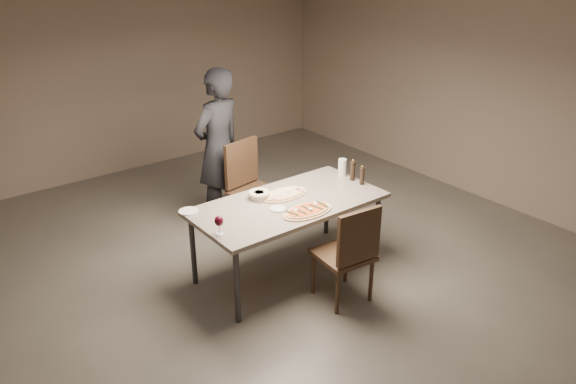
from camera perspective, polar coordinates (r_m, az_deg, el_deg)
room at (r=4.95m, az=0.00°, el=5.81°), size 7.00×7.00×7.00m
dining_table at (r=5.22m, az=0.00°, el=-1.57°), size 1.80×0.90×0.75m
zucchini_pizza at (r=4.99m, az=2.00°, el=-1.91°), size 0.51×0.28×0.05m
ham_pizza at (r=5.31m, az=-0.35°, el=-0.21°), size 0.49×0.27×0.04m
bread_basket at (r=5.25m, az=-2.95°, el=-0.23°), size 0.20×0.20×0.07m
oil_dish at (r=5.04m, az=-1.06°, el=-1.73°), size 0.14×0.14×0.02m
pepper_mill_left at (r=5.58m, az=7.55°, el=1.68°), size 0.05×0.05×0.20m
pepper_mill_right at (r=5.66m, az=6.59°, el=2.19°), size 0.06×0.06×0.22m
carafe at (r=5.77m, az=5.53°, el=2.50°), size 0.09×0.09×0.18m
wine_glass at (r=4.61m, az=-7.03°, el=-3.00°), size 0.08×0.08×0.17m
side_plate at (r=5.08m, az=-10.08°, el=-1.93°), size 0.17×0.17×0.01m
chair_near at (r=4.87m, az=6.28°, el=-5.86°), size 0.49×0.49×0.95m
chair_far at (r=6.08m, az=-3.89°, el=0.97°), size 0.56×0.56×1.02m
diner at (r=6.19m, az=-7.10°, el=4.43°), size 0.73×0.57×1.77m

